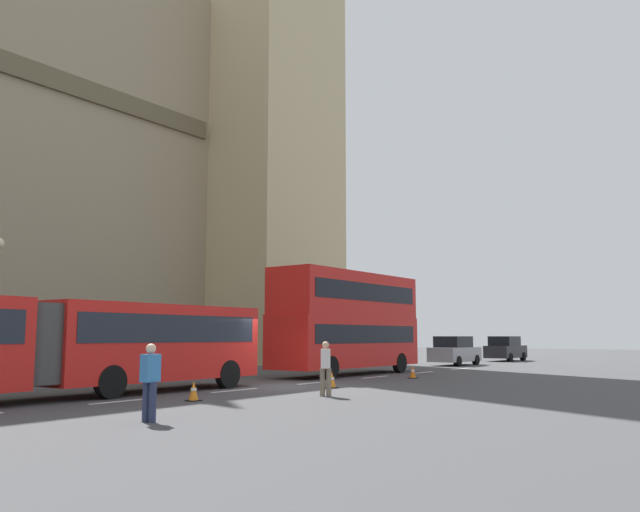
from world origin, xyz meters
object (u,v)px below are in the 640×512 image
at_px(double_decker_bus, 348,319).
at_px(traffic_cone_east, 413,372).
at_px(sedan_trailing, 506,349).
at_px(traffic_cone_middle, 332,380).
at_px(traffic_cone_west, 194,391).
at_px(sedan_lead, 455,351).
at_px(pedestrian_near_cones, 150,379).
at_px(articulated_bus, 27,340).
at_px(pedestrian_by_kerb, 326,367).

bearing_deg(double_decker_bus, traffic_cone_east, -97.48).
xyz_separation_m(sedan_trailing, traffic_cone_middle, (-28.84, -4.30, -0.63)).
bearing_deg(traffic_cone_east, double_decker_bus, 82.52).
bearing_deg(traffic_cone_west, traffic_cone_east, -0.93).
bearing_deg(sedan_lead, pedestrian_near_cones, -167.63).
xyz_separation_m(traffic_cone_west, traffic_cone_middle, (6.29, -0.43, 0.00)).
distance_m(sedan_trailing, pedestrian_near_cones, 39.46).
bearing_deg(traffic_cone_east, traffic_cone_middle, -178.02).
xyz_separation_m(articulated_bus, traffic_cone_east, (15.90, -3.79, -1.46)).
bearing_deg(traffic_cone_east, pedestrian_near_cones, -171.49).
bearing_deg(sedan_lead, articulated_bus, -179.46).
xyz_separation_m(articulated_bus, pedestrian_near_cones, (-0.69, -6.28, -0.83)).
bearing_deg(traffic_cone_west, pedestrian_by_kerb, -32.54).
distance_m(traffic_cone_east, pedestrian_by_kerb, 9.60).
distance_m(sedan_lead, traffic_cone_east, 13.89).
height_order(double_decker_bus, pedestrian_by_kerb, double_decker_bus).
bearing_deg(pedestrian_by_kerb, sedan_trailing, 10.85).
bearing_deg(sedan_trailing, pedestrian_by_kerb, -169.15).
relative_size(double_decker_bus, sedan_lead, 2.19).
bearing_deg(sedan_trailing, traffic_cone_middle, -171.51).
height_order(sedan_lead, traffic_cone_west, sedan_lead).
bearing_deg(sedan_lead, traffic_cone_east, -162.96).
bearing_deg(double_decker_bus, traffic_cone_middle, -150.21).
xyz_separation_m(double_decker_bus, pedestrian_near_cones, (-17.09, -6.28, -1.80)).
relative_size(double_decker_bus, traffic_cone_west, 16.60).
distance_m(sedan_lead, traffic_cone_west, 26.37).
bearing_deg(traffic_cone_middle, pedestrian_near_cones, -167.36).
bearing_deg(traffic_cone_west, articulated_bus, 130.73).
xyz_separation_m(sedan_trailing, traffic_cone_east, (-22.32, -4.08, -0.63)).
relative_size(articulated_bus, traffic_cone_east, 29.13).
bearing_deg(sedan_lead, pedestrian_by_kerb, -165.01).
distance_m(double_decker_bus, traffic_cone_middle, 8.45).
distance_m(pedestrian_near_cones, pedestrian_by_kerb, 7.24).
relative_size(sedan_trailing, traffic_cone_west, 7.59).
bearing_deg(sedan_trailing, sedan_lead, -179.92).
xyz_separation_m(double_decker_bus, sedan_trailing, (21.82, 0.28, -1.80)).
bearing_deg(pedestrian_by_kerb, pedestrian_near_cones, -176.11).
distance_m(articulated_bus, pedestrian_by_kerb, 8.77).
distance_m(traffic_cone_west, pedestrian_near_cones, 4.68).
height_order(articulated_bus, pedestrian_near_cones, articulated_bus).
relative_size(sedan_lead, sedan_trailing, 1.00).
bearing_deg(sedan_lead, traffic_cone_middle, -167.76).
bearing_deg(traffic_cone_middle, traffic_cone_west, 176.07).
height_order(sedan_lead, pedestrian_near_cones, sedan_lead).
xyz_separation_m(sedan_lead, pedestrian_by_kerb, (-22.63, -6.06, -0.00)).
xyz_separation_m(sedan_trailing, pedestrian_by_kerb, (-31.68, -6.07, -0.00)).
distance_m(double_decker_bus, pedestrian_by_kerb, 11.58).
bearing_deg(sedan_trailing, traffic_cone_west, -173.71).
distance_m(traffic_cone_west, traffic_cone_middle, 6.30).
relative_size(articulated_bus, pedestrian_near_cones, 10.00).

